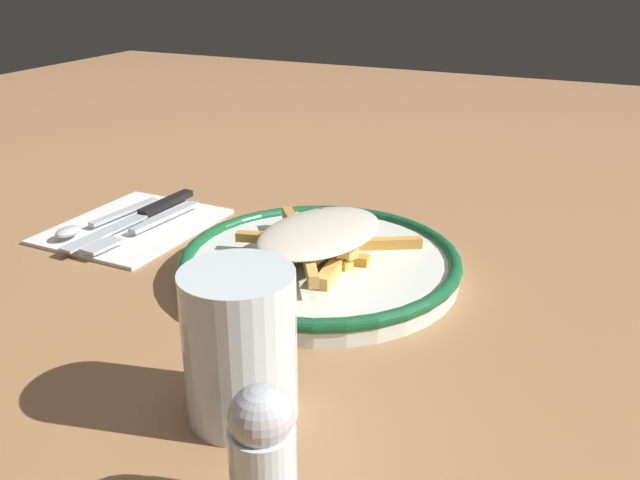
{
  "coord_description": "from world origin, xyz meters",
  "views": [
    {
      "loc": [
        -0.26,
        0.56,
        0.3
      ],
      "look_at": [
        0.0,
        0.0,
        0.04
      ],
      "focal_mm": 38.05,
      "sensor_mm": 36.0,
      "label": 1
    }
  ],
  "objects_px": {
    "fries_heap": "(318,239)",
    "fork": "(145,226)",
    "plate": "(320,263)",
    "salt_shaker": "(263,456)",
    "napkin": "(134,224)",
    "water_glass": "(240,346)",
    "spoon": "(92,223)",
    "knife": "(144,213)"
  },
  "relations": [
    {
      "from": "fork",
      "to": "water_glass",
      "type": "relative_size",
      "value": 1.59
    },
    {
      "from": "plate",
      "to": "salt_shaker",
      "type": "xyz_separation_m",
      "value": [
        -0.1,
        0.3,
        0.03
      ]
    },
    {
      "from": "napkin",
      "to": "salt_shaker",
      "type": "xyz_separation_m",
      "value": [
        -0.36,
        0.33,
        0.04
      ]
    },
    {
      "from": "napkin",
      "to": "knife",
      "type": "bearing_deg",
      "value": -93.82
    },
    {
      "from": "napkin",
      "to": "fork",
      "type": "xyz_separation_m",
      "value": [
        -0.03,
        0.01,
        0.01
      ]
    },
    {
      "from": "plate",
      "to": "water_glass",
      "type": "relative_size",
      "value": 2.55
    },
    {
      "from": "fries_heap",
      "to": "spoon",
      "type": "xyz_separation_m",
      "value": [
        0.29,
        0.01,
        -0.03
      ]
    },
    {
      "from": "plate",
      "to": "fork",
      "type": "xyz_separation_m",
      "value": [
        0.23,
        -0.01,
        -0.0
      ]
    },
    {
      "from": "fries_heap",
      "to": "fork",
      "type": "height_order",
      "value": "fries_heap"
    },
    {
      "from": "spoon",
      "to": "fork",
      "type": "bearing_deg",
      "value": -159.07
    },
    {
      "from": "plate",
      "to": "spoon",
      "type": "relative_size",
      "value": 1.86
    },
    {
      "from": "knife",
      "to": "fries_heap",
      "type": "bearing_deg",
      "value": 169.22
    },
    {
      "from": "fries_heap",
      "to": "salt_shaker",
      "type": "bearing_deg",
      "value": 109.33
    },
    {
      "from": "plate",
      "to": "salt_shaker",
      "type": "distance_m",
      "value": 0.32
    },
    {
      "from": "napkin",
      "to": "fork",
      "type": "height_order",
      "value": "fork"
    },
    {
      "from": "napkin",
      "to": "salt_shaker",
      "type": "height_order",
      "value": "salt_shaker"
    },
    {
      "from": "plate",
      "to": "knife",
      "type": "bearing_deg",
      "value": -9.98
    },
    {
      "from": "fries_heap",
      "to": "spoon",
      "type": "relative_size",
      "value": 1.15
    },
    {
      "from": "fries_heap",
      "to": "napkin",
      "type": "bearing_deg",
      "value": -6.6
    },
    {
      "from": "salt_shaker",
      "to": "plate",
      "type": "bearing_deg",
      "value": -71.0
    },
    {
      "from": "fork",
      "to": "plate",
      "type": "bearing_deg",
      "value": 176.52
    },
    {
      "from": "knife",
      "to": "spoon",
      "type": "distance_m",
      "value": 0.06
    },
    {
      "from": "fries_heap",
      "to": "fork",
      "type": "relative_size",
      "value": 0.99
    },
    {
      "from": "fries_heap",
      "to": "fork",
      "type": "distance_m",
      "value": 0.23
    },
    {
      "from": "fries_heap",
      "to": "fork",
      "type": "xyz_separation_m",
      "value": [
        0.23,
        -0.02,
        -0.03
      ]
    },
    {
      "from": "plate",
      "to": "salt_shaker",
      "type": "relative_size",
      "value": 3.14
    },
    {
      "from": "fries_heap",
      "to": "spoon",
      "type": "height_order",
      "value": "fries_heap"
    },
    {
      "from": "fork",
      "to": "knife",
      "type": "relative_size",
      "value": 0.84
    },
    {
      "from": "plate",
      "to": "knife",
      "type": "height_order",
      "value": "plate"
    },
    {
      "from": "plate",
      "to": "napkin",
      "type": "height_order",
      "value": "plate"
    },
    {
      "from": "salt_shaker",
      "to": "spoon",
      "type": "bearing_deg",
      "value": -36.93
    },
    {
      "from": "knife",
      "to": "spoon",
      "type": "height_order",
      "value": "spoon"
    },
    {
      "from": "napkin",
      "to": "salt_shaker",
      "type": "relative_size",
      "value": 2.13
    },
    {
      "from": "knife",
      "to": "spoon",
      "type": "xyz_separation_m",
      "value": [
        0.03,
        0.05,
        0.0
      ]
    },
    {
      "from": "knife",
      "to": "water_glass",
      "type": "bearing_deg",
      "value": 137.93
    },
    {
      "from": "fries_heap",
      "to": "napkin",
      "type": "height_order",
      "value": "fries_heap"
    },
    {
      "from": "knife",
      "to": "water_glass",
      "type": "relative_size",
      "value": 1.89
    },
    {
      "from": "napkin",
      "to": "spoon",
      "type": "xyz_separation_m",
      "value": [
        0.03,
        0.03,
        0.01
      ]
    },
    {
      "from": "fries_heap",
      "to": "salt_shaker",
      "type": "distance_m",
      "value": 0.32
    },
    {
      "from": "fries_heap",
      "to": "plate",
      "type": "bearing_deg",
      "value": -101.62
    },
    {
      "from": "fork",
      "to": "spoon",
      "type": "relative_size",
      "value": 1.16
    },
    {
      "from": "fries_heap",
      "to": "spoon",
      "type": "distance_m",
      "value": 0.29
    }
  ]
}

